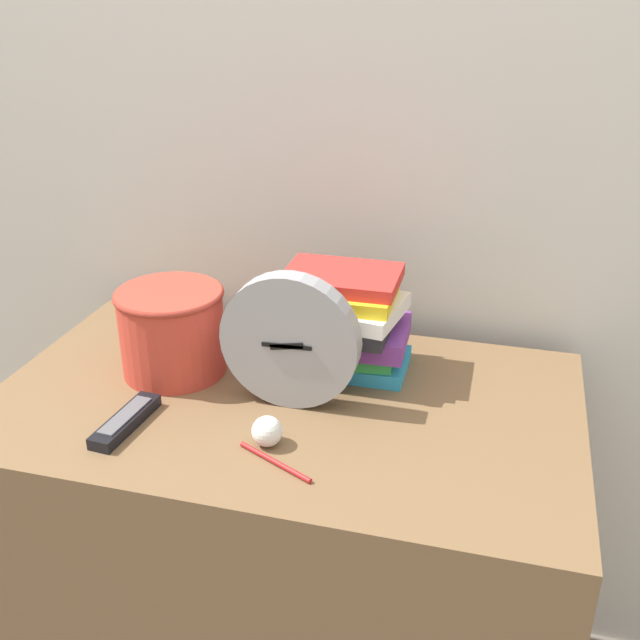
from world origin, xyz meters
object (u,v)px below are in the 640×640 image
(crumpled_paper_ball, at_px, (267,431))
(desk_clock, at_px, (290,341))
(basket, at_px, (172,329))
(tv_remote, at_px, (126,421))
(book_stack, at_px, (346,321))
(pen, at_px, (275,462))

(crumpled_paper_ball, bearing_deg, desk_clock, 90.46)
(basket, xyz_separation_m, tv_remote, (0.00, -0.20, -0.08))
(tv_remote, bearing_deg, desk_clock, 30.50)
(desk_clock, bearing_deg, basket, 167.29)
(tv_remote, height_order, crumpled_paper_ball, crumpled_paper_ball)
(book_stack, height_order, pen, book_stack)
(basket, distance_m, crumpled_paper_ball, 0.31)
(book_stack, distance_m, tv_remote, 0.42)
(desk_clock, bearing_deg, tv_remote, -149.50)
(tv_remote, relative_size, crumpled_paper_ball, 3.26)
(book_stack, xyz_separation_m, tv_remote, (-0.30, -0.29, -0.09))
(desk_clock, xyz_separation_m, tv_remote, (-0.24, -0.14, -0.11))
(book_stack, xyz_separation_m, basket, (-0.30, -0.09, -0.01))
(book_stack, height_order, basket, book_stack)
(book_stack, relative_size, pen, 1.70)
(pen, bearing_deg, desk_clock, 99.27)
(crumpled_paper_ball, bearing_deg, book_stack, 77.38)
(tv_remote, height_order, pen, tv_remote)
(basket, height_order, pen, basket)
(pen, bearing_deg, crumpled_paper_ball, 120.82)
(desk_clock, distance_m, book_stack, 0.16)
(tv_remote, xyz_separation_m, pen, (0.27, -0.03, -0.01))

